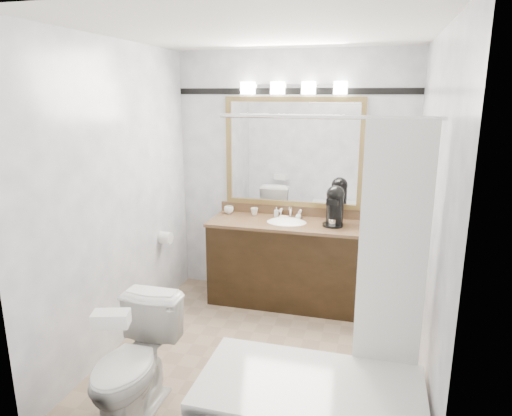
# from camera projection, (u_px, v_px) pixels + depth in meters

# --- Properties ---
(room) EXTENTS (2.42, 2.62, 2.52)m
(room) POSITION_uv_depth(u_px,v_px,m) (261.00, 207.00, 3.44)
(room) COLOR #9D856A
(room) RESTS_ON ground
(vanity) EXTENTS (1.53, 0.58, 0.97)m
(vanity) POSITION_uv_depth(u_px,v_px,m) (286.00, 261.00, 4.59)
(vanity) COLOR black
(vanity) RESTS_ON ground
(mirror) EXTENTS (1.40, 0.04, 1.10)m
(mirror) POSITION_uv_depth(u_px,v_px,m) (293.00, 153.00, 4.58)
(mirror) COLOR olive
(mirror) RESTS_ON room
(vanity_light_bar) EXTENTS (1.02, 0.14, 0.12)m
(vanity_light_bar) POSITION_uv_depth(u_px,v_px,m) (293.00, 88.00, 4.37)
(vanity_light_bar) COLOR silver
(vanity_light_bar) RESTS_ON room
(accent_stripe) EXTENTS (2.40, 0.01, 0.06)m
(accent_stripe) POSITION_uv_depth(u_px,v_px,m) (294.00, 91.00, 4.44)
(accent_stripe) COLOR black
(accent_stripe) RESTS_ON room
(bathtub) EXTENTS (1.30, 0.75, 1.96)m
(bathtub) POSITION_uv_depth(u_px,v_px,m) (313.00, 407.00, 2.70)
(bathtub) COLOR white
(bathtub) RESTS_ON ground
(tp_roll) EXTENTS (0.11, 0.12, 0.12)m
(tp_roll) POSITION_uv_depth(u_px,v_px,m) (166.00, 238.00, 4.49)
(tp_roll) COLOR white
(tp_roll) RESTS_ON room
(toilet) EXTENTS (0.43, 0.75, 0.76)m
(toilet) POSITION_uv_depth(u_px,v_px,m) (133.00, 364.00, 2.95)
(toilet) COLOR white
(toilet) RESTS_ON ground
(tissue_box) EXTENTS (0.23, 0.17, 0.09)m
(tissue_box) POSITION_uv_depth(u_px,v_px,m) (111.00, 319.00, 2.66)
(tissue_box) COLOR white
(tissue_box) RESTS_ON toilet
(coffee_maker) EXTENTS (0.20, 0.25, 0.38)m
(coffee_maker) POSITION_uv_depth(u_px,v_px,m) (335.00, 205.00, 4.36)
(coffee_maker) COLOR black
(coffee_maker) RESTS_ON vanity
(cup_left) EXTENTS (0.13, 0.13, 0.08)m
(cup_left) POSITION_uv_depth(u_px,v_px,m) (229.00, 210.00, 4.80)
(cup_left) COLOR white
(cup_left) RESTS_ON vanity
(cup_right) EXTENTS (0.10, 0.10, 0.07)m
(cup_right) POSITION_uv_depth(u_px,v_px,m) (254.00, 211.00, 4.74)
(cup_right) COLOR white
(cup_right) RESTS_ON vanity
(soap_bottle_a) EXTENTS (0.05, 0.05, 0.10)m
(soap_bottle_a) POSITION_uv_depth(u_px,v_px,m) (276.00, 212.00, 4.68)
(soap_bottle_a) COLOR white
(soap_bottle_a) RESTS_ON vanity
(soap_bottle_b) EXTENTS (0.07, 0.07, 0.07)m
(soap_bottle_b) POSITION_uv_depth(u_px,v_px,m) (298.00, 215.00, 4.59)
(soap_bottle_b) COLOR white
(soap_bottle_b) RESTS_ON vanity
(soap_bar) EXTENTS (0.09, 0.07, 0.03)m
(soap_bar) POSITION_uv_depth(u_px,v_px,m) (284.00, 217.00, 4.61)
(soap_bar) COLOR beige
(soap_bar) RESTS_ON vanity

